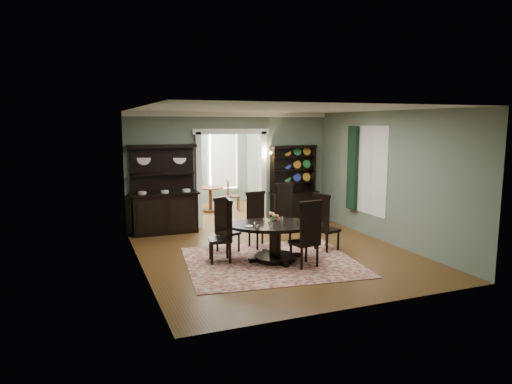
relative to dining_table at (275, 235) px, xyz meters
The scene contains 19 objects.
room 1.15m from the dining_table, 64.58° to the left, with size 5.51×6.01×3.01m.
parlor 5.99m from the dining_table, 88.07° to the left, with size 3.51×3.50×3.01m.
doorway_trim 3.55m from the dining_table, 86.63° to the left, with size 2.08×0.25×2.57m.
right_window 3.35m from the dining_table, 24.27° to the left, with size 0.15×1.47×2.12m.
wall_sconce 3.68m from the dining_table, 70.37° to the left, with size 0.27×0.21×0.21m.
rug 0.54m from the dining_table, 141.87° to the right, with size 3.29×2.83×0.01m, color maroon.
dining_table is the anchor object (origin of this frame).
centerpiece 0.30m from the dining_table, 92.21° to the left, with size 1.25×0.80×0.21m.
chair_far_left 1.24m from the dining_table, 126.38° to the left, with size 0.55×0.54×1.17m.
chair_far_mid 1.10m from the dining_table, 87.08° to the left, with size 0.52×0.50×1.23m.
chair_far_right 1.42m from the dining_table, 55.31° to the left, with size 0.63×0.62×1.38m.
chair_end_left 1.00m from the dining_table, 164.29° to the left, with size 0.51×0.53×1.26m.
chair_end_right 1.27m from the dining_table, 10.86° to the left, with size 0.55×0.57×1.25m.
chair_near 0.79m from the dining_table, 60.81° to the right, with size 0.54×0.52×1.30m.
sideboard 3.53m from the dining_table, 117.68° to the left, with size 1.67×0.60×2.20m.
welsh_dresser 3.71m from the dining_table, 58.28° to the left, with size 1.40×0.62×2.12m.
parlor_table 5.35m from the dining_table, 88.11° to the left, with size 0.83×0.83×0.77m.
parlor_chair_left 5.11m from the dining_table, 94.84° to the left, with size 0.46×0.45×0.99m.
parlor_chair_right 5.30m from the dining_table, 81.08° to the left, with size 0.43×0.42×0.97m.
Camera 1 is at (-3.78, -8.47, 2.73)m, focal length 32.00 mm.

